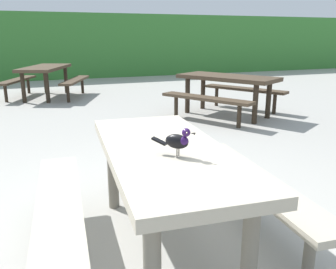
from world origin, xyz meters
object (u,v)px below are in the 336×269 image
at_px(picnic_table_foreground, 165,173).
at_px(picnic_table_far_centre, 45,74).
at_px(bird_grackle, 178,141).
at_px(picnic_table_mid_right, 227,86).

xyz_separation_m(picnic_table_foreground, picnic_table_far_centre, (-0.45, 6.92, 0.00)).
height_order(picnic_table_foreground, bird_grackle, bird_grackle).
bearing_deg(picnic_table_foreground, picnic_table_mid_right, 54.65).
bearing_deg(picnic_table_far_centre, picnic_table_mid_right, -47.45).
relative_size(bird_grackle, picnic_table_far_centre, 0.10).
distance_m(picnic_table_foreground, picnic_table_far_centre, 6.93).
height_order(picnic_table_foreground, picnic_table_far_centre, same).
distance_m(picnic_table_foreground, bird_grackle, 0.36).
height_order(bird_grackle, picnic_table_mid_right, bird_grackle).
height_order(picnic_table_mid_right, picnic_table_far_centre, same).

